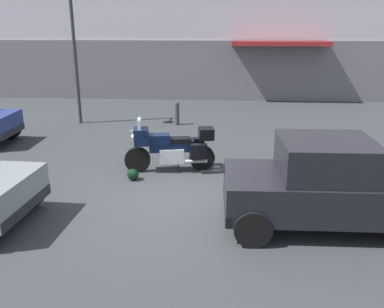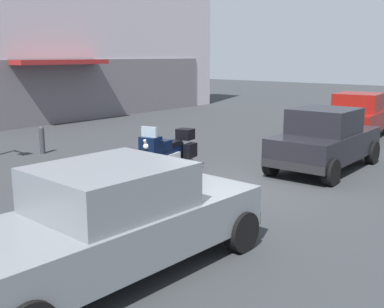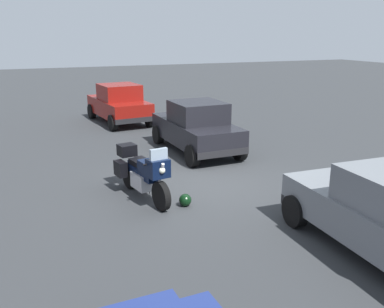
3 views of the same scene
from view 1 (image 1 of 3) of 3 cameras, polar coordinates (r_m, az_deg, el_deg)
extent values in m
plane|color=#2D3033|center=(8.71, -2.06, -6.21)|extent=(80.00, 80.00, 0.00)
cube|color=#625C62|center=(19.82, 1.58, 11.61)|extent=(26.34, 0.12, 2.80)
cube|color=maroon|center=(19.45, 12.30, 14.95)|extent=(4.40, 1.10, 0.20)
cylinder|color=black|center=(10.19, -7.66, -0.80)|extent=(0.65, 0.25, 0.64)
cylinder|color=black|center=(10.25, 1.42, -0.53)|extent=(0.65, 0.25, 0.64)
cylinder|color=#B7B7BC|center=(10.06, -7.65, 1.52)|extent=(0.33, 0.12, 0.68)
cube|color=#B7B7BC|center=(10.16, -2.89, -0.13)|extent=(0.66, 0.50, 0.36)
cube|color=black|center=(10.09, -2.91, 1.17)|extent=(1.13, 0.46, 0.28)
cube|color=black|center=(10.03, -4.64, 2.11)|extent=(0.57, 0.42, 0.24)
cube|color=black|center=(10.06, -1.79, 1.97)|extent=(0.60, 0.39, 0.12)
cube|color=black|center=(10.01, -7.12, 2.47)|extent=(0.43, 0.49, 0.40)
cube|color=#8C9EAD|center=(9.94, -7.41, 4.13)|extent=(0.15, 0.41, 0.28)
sphere|color=#EAEACC|center=(10.02, -8.15, 2.44)|extent=(0.14, 0.14, 0.14)
cylinder|color=black|center=(9.98, -6.68, 3.04)|extent=(0.14, 0.62, 0.04)
cylinder|color=#B7B7BC|center=(10.05, 0.59, -1.02)|extent=(0.56, 0.18, 0.09)
cube|color=black|center=(9.89, 0.94, 0.37)|extent=(0.43, 0.26, 0.36)
cube|color=black|center=(10.42, 0.59, 1.29)|extent=(0.43, 0.26, 0.36)
cube|color=black|center=(10.08, 2.01, 2.89)|extent=(0.42, 0.45, 0.28)
cylinder|color=black|center=(10.08, -1.97, -1.87)|extent=(0.04, 0.13, 0.29)
sphere|color=black|center=(9.74, -8.29, -2.85)|extent=(0.28, 0.28, 0.28)
cube|color=black|center=(7.93, -22.33, -6.84)|extent=(0.20, 1.76, 0.20)
cylinder|color=black|center=(8.82, -22.00, -5.01)|extent=(0.65, 0.25, 0.64)
cube|color=black|center=(13.52, -24.03, 2.90)|extent=(0.16, 1.56, 0.20)
cylinder|color=black|center=(14.37, -24.15, 3.27)|extent=(0.65, 0.24, 0.64)
cube|color=black|center=(7.73, 18.94, -5.15)|extent=(3.83, 1.71, 0.68)
cube|color=black|center=(7.46, 18.33, -0.48)|extent=(1.63, 1.54, 0.64)
cube|color=#8C9EAD|center=(7.70, 23.72, -0.56)|extent=(0.09, 1.39, 0.54)
cube|color=#8C9EAD|center=(7.30, 12.65, -0.40)|extent=(0.09, 1.39, 0.51)
cube|color=black|center=(7.53, 4.99, -6.80)|extent=(0.15, 1.64, 0.20)
cylinder|color=black|center=(8.30, 7.58, -5.21)|extent=(0.64, 0.23, 0.64)
cylinder|color=black|center=(6.90, 8.53, -10.29)|extent=(0.64, 0.23, 0.64)
cylinder|color=#2D2D33|center=(15.44, -16.11, 13.29)|extent=(0.12, 0.12, 5.01)
cylinder|color=#333338|center=(14.90, -2.09, 5.59)|extent=(0.16, 0.16, 0.78)
sphere|color=#333338|center=(14.82, -2.11, 7.06)|extent=(0.16, 0.16, 0.16)
camera|label=2|loc=(9.88, -75.11, 1.29)|focal=44.25mm
camera|label=3|loc=(15.85, -37.25, 14.96)|focal=39.72mm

